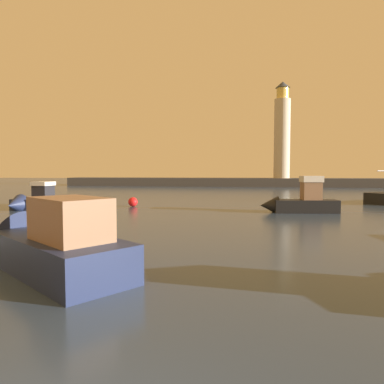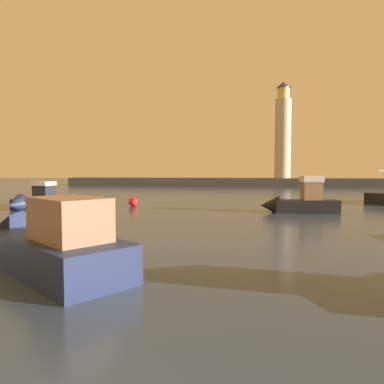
{
  "view_description": "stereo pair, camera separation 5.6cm",
  "coord_description": "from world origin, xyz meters",
  "px_view_note": "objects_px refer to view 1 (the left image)",
  "views": [
    {
      "loc": [
        2.01,
        -2.24,
        3.02
      ],
      "look_at": [
        -1.1,
        17.31,
        1.85
      ],
      "focal_mm": 33.08,
      "sensor_mm": 36.0,
      "label": 1
    },
    {
      "loc": [
        2.07,
        -2.23,
        3.02
      ],
      "look_at": [
        -1.1,
        17.31,
        1.85
      ],
      "focal_mm": 33.08,
      "sensor_mm": 36.0,
      "label": 2
    }
  ],
  "objects_px": {
    "mooring_buoy": "(133,202)",
    "motorboat_3": "(33,200)",
    "lighthouse": "(282,133)",
    "motorboat_2": "(43,243)",
    "motorboat_1": "(299,201)"
  },
  "relations": [
    {
      "from": "mooring_buoy",
      "to": "motorboat_3",
      "type": "bearing_deg",
      "value": -163.38
    },
    {
      "from": "motorboat_3",
      "to": "mooring_buoy",
      "type": "bearing_deg",
      "value": 16.62
    },
    {
      "from": "lighthouse",
      "to": "mooring_buoy",
      "type": "distance_m",
      "value": 45.49
    },
    {
      "from": "mooring_buoy",
      "to": "motorboat_2",
      "type": "bearing_deg",
      "value": -80.02
    },
    {
      "from": "motorboat_2",
      "to": "mooring_buoy",
      "type": "distance_m",
      "value": 18.94
    },
    {
      "from": "motorboat_3",
      "to": "mooring_buoy",
      "type": "distance_m",
      "value": 8.11
    },
    {
      "from": "mooring_buoy",
      "to": "lighthouse",
      "type": "bearing_deg",
      "value": 68.8
    },
    {
      "from": "motorboat_2",
      "to": "motorboat_3",
      "type": "distance_m",
      "value": 19.72
    },
    {
      "from": "lighthouse",
      "to": "motorboat_2",
      "type": "xyz_separation_m",
      "value": [
        -12.77,
        -60.03,
        -9.64
      ]
    },
    {
      "from": "lighthouse",
      "to": "mooring_buoy",
      "type": "height_order",
      "value": "lighthouse"
    },
    {
      "from": "motorboat_1",
      "to": "lighthouse",
      "type": "bearing_deg",
      "value": 86.48
    },
    {
      "from": "motorboat_3",
      "to": "motorboat_2",
      "type": "bearing_deg",
      "value": -55.93
    },
    {
      "from": "motorboat_1",
      "to": "mooring_buoy",
      "type": "bearing_deg",
      "value": 170.39
    },
    {
      "from": "motorboat_3",
      "to": "mooring_buoy",
      "type": "xyz_separation_m",
      "value": [
        7.76,
        2.32,
        -0.25
      ]
    },
    {
      "from": "lighthouse",
      "to": "motorboat_3",
      "type": "relative_size",
      "value": 3.05
    }
  ]
}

